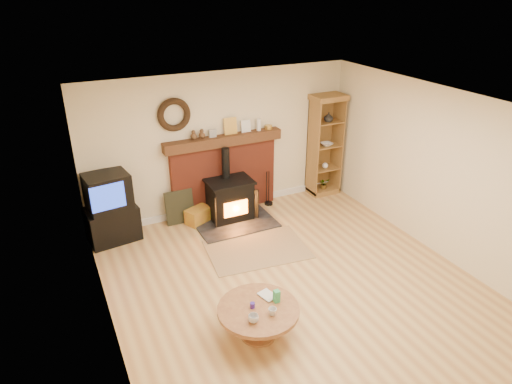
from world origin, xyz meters
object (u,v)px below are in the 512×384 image
wood_stove (230,201)px  curio_cabinet (324,145)px  coffee_table (259,313)px  tv_unit (110,209)px

wood_stove → curio_cabinet: curio_cabinet is taller
coffee_table → curio_cabinet: bearing=46.8°
wood_stove → coffee_table: bearing=-106.4°
tv_unit → coffee_table: 3.36m
tv_unit → curio_cabinet: 4.23m
wood_stove → tv_unit: size_ratio=1.18×
curio_cabinet → coffee_table: size_ratio=2.03×
tv_unit → curio_cabinet: size_ratio=0.59×
wood_stove → curio_cabinet: bearing=7.4°
coffee_table → wood_stove: bearing=73.6°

